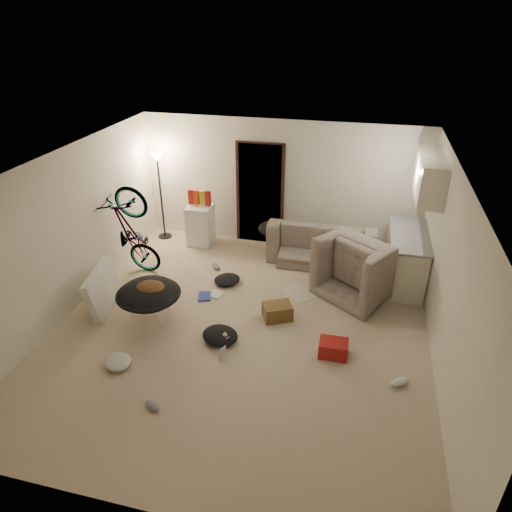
% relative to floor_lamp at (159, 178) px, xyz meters
% --- Properties ---
extents(floor, '(5.50, 6.00, 0.02)m').
position_rel_floor_lamp_xyz_m(floor, '(2.40, -2.65, -1.32)').
color(floor, '#C6B499').
rests_on(floor, ground).
extents(ceiling, '(5.50, 6.00, 0.02)m').
position_rel_floor_lamp_xyz_m(ceiling, '(2.40, -2.65, 1.20)').
color(ceiling, white).
rests_on(ceiling, wall_back).
extents(wall_back, '(5.50, 0.02, 2.50)m').
position_rel_floor_lamp_xyz_m(wall_back, '(2.40, 0.36, -0.06)').
color(wall_back, white).
rests_on(wall_back, floor).
extents(wall_front, '(5.50, 0.02, 2.50)m').
position_rel_floor_lamp_xyz_m(wall_front, '(2.40, -5.66, -0.06)').
color(wall_front, white).
rests_on(wall_front, floor).
extents(wall_left, '(0.02, 6.00, 2.50)m').
position_rel_floor_lamp_xyz_m(wall_left, '(-0.36, -2.65, -0.06)').
color(wall_left, white).
rests_on(wall_left, floor).
extents(wall_right, '(0.02, 6.00, 2.50)m').
position_rel_floor_lamp_xyz_m(wall_right, '(5.16, -2.65, -0.06)').
color(wall_right, white).
rests_on(wall_right, floor).
extents(doorway, '(0.85, 0.10, 2.04)m').
position_rel_floor_lamp_xyz_m(doorway, '(2.00, 0.32, -0.29)').
color(doorway, black).
rests_on(doorway, floor).
extents(door_trim, '(0.97, 0.04, 2.10)m').
position_rel_floor_lamp_xyz_m(door_trim, '(2.00, 0.29, -0.29)').
color(door_trim, '#351D12').
rests_on(door_trim, floor).
extents(floor_lamp, '(0.28, 0.28, 1.81)m').
position_rel_floor_lamp_xyz_m(floor_lamp, '(0.00, 0.00, 0.00)').
color(floor_lamp, black).
rests_on(floor_lamp, floor).
extents(kitchen_counter, '(0.60, 1.50, 0.88)m').
position_rel_floor_lamp_xyz_m(kitchen_counter, '(4.83, -0.65, -0.87)').
color(kitchen_counter, silver).
rests_on(kitchen_counter, floor).
extents(counter_top, '(0.64, 1.54, 0.04)m').
position_rel_floor_lamp_xyz_m(counter_top, '(4.83, -0.65, -0.41)').
color(counter_top, gray).
rests_on(counter_top, kitchen_counter).
extents(kitchen_uppers, '(0.38, 1.40, 0.65)m').
position_rel_floor_lamp_xyz_m(kitchen_uppers, '(4.96, -0.65, 0.64)').
color(kitchen_uppers, silver).
rests_on(kitchen_uppers, wall_right).
extents(sofa, '(2.00, 0.80, 0.58)m').
position_rel_floor_lamp_xyz_m(sofa, '(3.32, -0.20, -1.02)').
color(sofa, '#373E37').
rests_on(sofa, floor).
extents(armchair, '(1.56, 1.52, 0.77)m').
position_rel_floor_lamp_xyz_m(armchair, '(4.17, -1.13, -0.92)').
color(armchair, '#373E37').
rests_on(armchair, floor).
extents(bicycle, '(1.81, 0.88, 1.02)m').
position_rel_floor_lamp_xyz_m(bicycle, '(0.10, -1.52, -0.84)').
color(bicycle, black).
rests_on(bicycle, floor).
extents(book_asset, '(0.24, 0.21, 0.01)m').
position_rel_floor_lamp_xyz_m(book_asset, '(2.32, -3.46, -1.30)').
color(book_asset, maroon).
rests_on(book_asset, floor).
extents(mini_fridge, '(0.49, 0.49, 0.82)m').
position_rel_floor_lamp_xyz_m(mini_fridge, '(0.86, -0.10, -0.90)').
color(mini_fridge, white).
rests_on(mini_fridge, floor).
extents(snack_box_0, '(0.12, 0.10, 0.30)m').
position_rel_floor_lamp_xyz_m(snack_box_0, '(0.69, -0.10, -0.31)').
color(snack_box_0, maroon).
rests_on(snack_box_0, mini_fridge).
extents(snack_box_1, '(0.11, 0.08, 0.30)m').
position_rel_floor_lamp_xyz_m(snack_box_1, '(0.81, -0.10, -0.31)').
color(snack_box_1, '#C04818').
rests_on(snack_box_1, mini_fridge).
extents(snack_box_2, '(0.12, 0.10, 0.30)m').
position_rel_floor_lamp_xyz_m(snack_box_2, '(0.93, -0.10, -0.31)').
color(snack_box_2, gold).
rests_on(snack_box_2, mini_fridge).
extents(snack_box_3, '(0.10, 0.07, 0.30)m').
position_rel_floor_lamp_xyz_m(snack_box_3, '(1.05, -0.10, -0.31)').
color(snack_box_3, maroon).
rests_on(snack_box_3, mini_fridge).
extents(saucer_chair, '(0.97, 0.97, 0.69)m').
position_rel_floor_lamp_xyz_m(saucer_chair, '(1.01, -2.82, -0.90)').
color(saucer_chair, silver).
rests_on(saucer_chair, floor).
extents(hoodie, '(0.55, 0.48, 0.22)m').
position_rel_floor_lamp_xyz_m(hoodie, '(1.06, -2.85, -0.70)').
color(hoodie, '#4F351B').
rests_on(hoodie, saucer_chair).
extents(sofa_drape, '(0.61, 0.53, 0.28)m').
position_rel_floor_lamp_xyz_m(sofa_drape, '(2.37, -0.20, -0.77)').
color(sofa_drape, black).
rests_on(sofa_drape, sofa).
extents(tv_box, '(0.43, 1.03, 0.67)m').
position_rel_floor_lamp_xyz_m(tv_box, '(0.10, -2.63, -0.98)').
color(tv_box, silver).
rests_on(tv_box, floor).
extents(drink_case_a, '(0.53, 0.47, 0.25)m').
position_rel_floor_lamp_xyz_m(drink_case_a, '(2.89, -2.28, -1.18)').
color(drink_case_a, brown).
rests_on(drink_case_a, floor).
extents(drink_case_b, '(0.40, 0.30, 0.23)m').
position_rel_floor_lamp_xyz_m(drink_case_b, '(3.81, -2.95, -1.19)').
color(drink_case_b, maroon).
rests_on(drink_case_b, floor).
extents(juicer, '(0.15, 0.15, 0.22)m').
position_rel_floor_lamp_xyz_m(juicer, '(2.28, -3.07, -1.22)').
color(juicer, white).
rests_on(juicer, floor).
extents(newspaper, '(0.66, 0.65, 0.01)m').
position_rel_floor_lamp_xyz_m(newspaper, '(3.10, -1.50, -1.30)').
color(newspaper, beige).
rests_on(newspaper, floor).
extents(book_blue, '(0.27, 0.32, 0.03)m').
position_rel_floor_lamp_xyz_m(book_blue, '(1.58, -1.99, -1.29)').
color(book_blue, '#2A389A').
rests_on(book_blue, floor).
extents(book_white, '(0.21, 0.26, 0.02)m').
position_rel_floor_lamp_xyz_m(book_white, '(1.76, -1.89, -1.30)').
color(book_white, silver).
rests_on(book_white, floor).
extents(shoe_1, '(0.26, 0.27, 0.10)m').
position_rel_floor_lamp_xyz_m(shoe_1, '(1.48, -1.04, -1.26)').
color(shoe_1, slate).
rests_on(shoe_1, floor).
extents(shoe_3, '(0.26, 0.20, 0.09)m').
position_rel_floor_lamp_xyz_m(shoe_3, '(1.78, -4.45, -1.26)').
color(shoe_3, slate).
rests_on(shoe_3, floor).
extents(shoe_4, '(0.29, 0.25, 0.10)m').
position_rel_floor_lamp_xyz_m(shoe_4, '(4.70, -3.33, -1.26)').
color(shoe_4, white).
rests_on(shoe_4, floor).
extents(clothes_lump_a, '(0.67, 0.62, 0.17)m').
position_rel_floor_lamp_xyz_m(clothes_lump_a, '(2.19, -3.01, -1.22)').
color(clothes_lump_a, black).
rests_on(clothes_lump_a, floor).
extents(clothes_lump_b, '(0.62, 0.61, 0.14)m').
position_rel_floor_lamp_xyz_m(clothes_lump_b, '(1.82, -1.48, -1.24)').
color(clothes_lump_b, black).
rests_on(clothes_lump_b, floor).
extents(clothes_lump_c, '(0.53, 0.53, 0.13)m').
position_rel_floor_lamp_xyz_m(clothes_lump_c, '(1.00, -3.85, -1.24)').
color(clothes_lump_c, silver).
rests_on(clothes_lump_c, floor).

